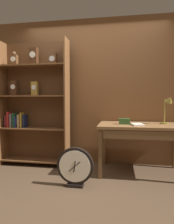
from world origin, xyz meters
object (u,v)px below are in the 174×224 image
object	(u,v)px
workbench	(141,130)
round_clock_large	(75,167)
toolbox_small	(124,121)
desk_lamp	(168,105)
open_repair_manual	(137,124)
bookshelf	(34,103)

from	to	relation	value
workbench	round_clock_large	world-z (taller)	workbench
toolbox_small	round_clock_large	xyz separation A→B (m)	(-0.65, -0.63, -0.55)
desk_lamp	open_repair_manual	distance (m)	0.60
desk_lamp	toolbox_small	world-z (taller)	desk_lamp
workbench	open_repair_manual	xyz separation A→B (m)	(-0.06, -0.11, 0.10)
desk_lamp	round_clock_large	bearing A→B (deg)	-150.41
toolbox_small	round_clock_large	distance (m)	1.05
bookshelf	round_clock_large	distance (m)	1.48
bookshelf	workbench	size ratio (longest dim) A/B	1.68
bookshelf	open_repair_manual	distance (m)	1.81
toolbox_small	bookshelf	bearing A→B (deg)	174.13
desk_lamp	open_repair_manual	size ratio (longest dim) A/B	2.09
desk_lamp	open_repair_manual	world-z (taller)	desk_lamp
bookshelf	workbench	xyz separation A→B (m)	(1.83, -0.16, -0.41)
open_repair_manual	toolbox_small	bearing A→B (deg)	137.23
open_repair_manual	round_clock_large	world-z (taller)	open_repair_manual
bookshelf	workbench	distance (m)	1.88
desk_lamp	workbench	bearing A→B (deg)	-163.67
desk_lamp	round_clock_large	distance (m)	1.71
bookshelf	open_repair_manual	xyz separation A→B (m)	(1.77, -0.27, -0.32)
bookshelf	toolbox_small	distance (m)	1.61
workbench	round_clock_large	distance (m)	1.17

